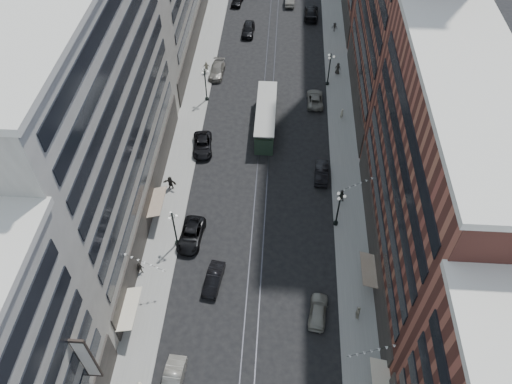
% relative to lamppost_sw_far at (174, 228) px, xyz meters
% --- Properties ---
extents(ground, '(220.00, 220.00, 0.00)m').
position_rel_lamppost_sw_far_xyz_m(ground, '(9.20, 32.00, -3.10)').
color(ground, black).
rests_on(ground, ground).
extents(sidewalk_west, '(4.00, 180.00, 0.15)m').
position_rel_lamppost_sw_far_xyz_m(sidewalk_west, '(-1.80, 42.00, -3.02)').
color(sidewalk_west, gray).
rests_on(sidewalk_west, ground).
extents(sidewalk_east, '(4.00, 180.00, 0.15)m').
position_rel_lamppost_sw_far_xyz_m(sidewalk_east, '(20.20, 42.00, -3.02)').
color(sidewalk_east, gray).
rests_on(sidewalk_east, ground).
extents(rail_west, '(0.12, 180.00, 0.02)m').
position_rel_lamppost_sw_far_xyz_m(rail_west, '(8.50, 42.00, -3.09)').
color(rail_west, '#2D2D33').
rests_on(rail_west, ground).
extents(rail_east, '(0.12, 180.00, 0.02)m').
position_rel_lamppost_sw_far_xyz_m(rail_east, '(9.90, 42.00, -3.09)').
color(rail_east, '#2D2D33').
rests_on(rail_east, ground).
extents(building_west_mid, '(8.00, 36.00, 28.00)m').
position_rel_lamppost_sw_far_xyz_m(building_west_mid, '(-7.80, 5.00, 10.90)').
color(building_west_mid, '#A4A092').
rests_on(building_west_mid, ground).
extents(building_east_mid, '(8.00, 30.00, 24.00)m').
position_rel_lamppost_sw_far_xyz_m(building_east_mid, '(26.20, -0.00, 8.90)').
color(building_east_mid, brown).
rests_on(building_east_mid, ground).
extents(lamppost_sw_far, '(1.03, 1.14, 5.52)m').
position_rel_lamppost_sw_far_xyz_m(lamppost_sw_far, '(0.00, 0.00, 0.00)').
color(lamppost_sw_far, black).
rests_on(lamppost_sw_far, sidewalk_west).
extents(lamppost_sw_mid, '(1.03, 1.14, 5.52)m').
position_rel_lamppost_sw_far_xyz_m(lamppost_sw_mid, '(0.00, 27.00, 0.00)').
color(lamppost_sw_mid, black).
rests_on(lamppost_sw_mid, sidewalk_west).
extents(lamppost_se_far, '(1.03, 1.14, 5.52)m').
position_rel_lamppost_sw_far_xyz_m(lamppost_se_far, '(18.40, 4.00, 0.00)').
color(lamppost_se_far, black).
rests_on(lamppost_se_far, sidewalk_east).
extents(lamppost_se_mid, '(1.03, 1.14, 5.52)m').
position_rel_lamppost_sw_far_xyz_m(lamppost_se_mid, '(18.40, 32.00, 0.00)').
color(lamppost_se_mid, black).
rests_on(lamppost_se_mid, sidewalk_east).
extents(streetcar, '(2.72, 12.30, 3.40)m').
position_rel_lamppost_sw_far_xyz_m(streetcar, '(9.20, 21.48, -1.53)').
color(streetcar, '#233828').
rests_on(streetcar, ground).
extents(car_1, '(2.05, 5.03, 1.62)m').
position_rel_lamppost_sw_far_xyz_m(car_1, '(2.31, -16.17, -2.29)').
color(car_1, gray).
rests_on(car_1, ground).
extents(car_2, '(3.04, 5.72, 1.53)m').
position_rel_lamppost_sw_far_xyz_m(car_2, '(1.52, 0.83, -2.33)').
color(car_2, black).
rests_on(car_2, ground).
extents(car_4, '(2.32, 4.62, 1.51)m').
position_rel_lamppost_sw_far_xyz_m(car_4, '(16.00, -8.05, -2.34)').
color(car_4, gray).
rests_on(car_4, ground).
extents(car_5, '(2.19, 4.72, 1.50)m').
position_rel_lamppost_sw_far_xyz_m(car_5, '(4.82, -4.93, -2.35)').
color(car_5, black).
rests_on(car_5, ground).
extents(pedestrian_2, '(0.92, 0.65, 1.70)m').
position_rel_lamppost_sw_far_xyz_m(pedestrian_2, '(-3.30, -4.23, -2.10)').
color(pedestrian_2, black).
rests_on(pedestrian_2, sidewalk_west).
extents(pedestrian_4, '(0.64, 1.17, 1.91)m').
position_rel_lamppost_sw_far_xyz_m(pedestrian_4, '(20.01, -8.18, -1.99)').
color(pedestrian_4, '#B1AA92').
rests_on(pedestrian_4, sidewalk_east).
extents(car_7, '(3.15, 5.71, 1.51)m').
position_rel_lamppost_sw_far_xyz_m(car_7, '(0.80, 16.18, -2.34)').
color(car_7, black).
rests_on(car_7, ground).
extents(car_8, '(2.41, 5.41, 1.54)m').
position_rel_lamppost_sw_far_xyz_m(car_8, '(0.80, 33.76, -2.33)').
color(car_8, slate).
rests_on(car_8, ground).
extents(car_9, '(2.37, 4.79, 1.57)m').
position_rel_lamppost_sw_far_xyz_m(car_9, '(2.05, 57.16, -2.31)').
color(car_9, black).
rests_on(car_9, ground).
extents(car_10, '(1.94, 4.83, 1.56)m').
position_rel_lamppost_sw_far_xyz_m(car_10, '(16.88, 11.96, -2.31)').
color(car_10, black).
rests_on(car_10, ground).
extents(car_11, '(2.41, 5.09, 1.40)m').
position_rel_lamppost_sw_far_xyz_m(car_11, '(16.34, 27.41, -2.39)').
color(car_11, slate).
rests_on(car_11, ground).
extents(car_12, '(2.70, 6.19, 1.77)m').
position_rel_lamppost_sw_far_xyz_m(car_12, '(16.12, 53.00, -2.21)').
color(car_12, black).
rests_on(car_12, ground).
extents(car_13, '(2.23, 5.19, 1.75)m').
position_rel_lamppost_sw_far_xyz_m(car_13, '(4.92, 46.44, -2.22)').
color(car_13, black).
rests_on(car_13, ground).
extents(pedestrian_5, '(1.84, 0.84, 1.91)m').
position_rel_lamppost_sw_far_xyz_m(pedestrian_5, '(-2.25, 8.63, -1.99)').
color(pedestrian_5, black).
rests_on(pedestrian_5, sidewalk_west).
extents(pedestrian_6, '(1.19, 0.65, 1.94)m').
position_rel_lamppost_sw_far_xyz_m(pedestrian_6, '(-0.90, 34.07, -1.98)').
color(pedestrian_6, '#B4AD95').
rests_on(pedestrian_6, sidewalk_west).
extents(pedestrian_7, '(0.89, 0.71, 1.62)m').
position_rel_lamppost_sw_far_xyz_m(pedestrian_7, '(19.21, 7.94, -2.14)').
color(pedestrian_7, black).
rests_on(pedestrian_7, sidewalk_east).
extents(pedestrian_8, '(0.72, 0.62, 1.66)m').
position_rel_lamppost_sw_far_xyz_m(pedestrian_8, '(20.13, 23.83, -2.12)').
color(pedestrian_8, '#BBB59B').
rests_on(pedestrian_8, sidewalk_east).
extents(pedestrian_9, '(1.11, 0.67, 1.61)m').
position_rel_lamppost_sw_far_xyz_m(pedestrian_9, '(20.17, 47.96, -2.14)').
color(pedestrian_9, black).
rests_on(pedestrian_9, sidewalk_east).
extents(pedestrian_extra_0, '(1.04, 0.78, 1.90)m').
position_rel_lamppost_sw_far_xyz_m(pedestrian_extra_0, '(20.09, 35.03, -2.00)').
color(pedestrian_extra_0, black).
rests_on(pedestrian_extra_0, sidewalk_east).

